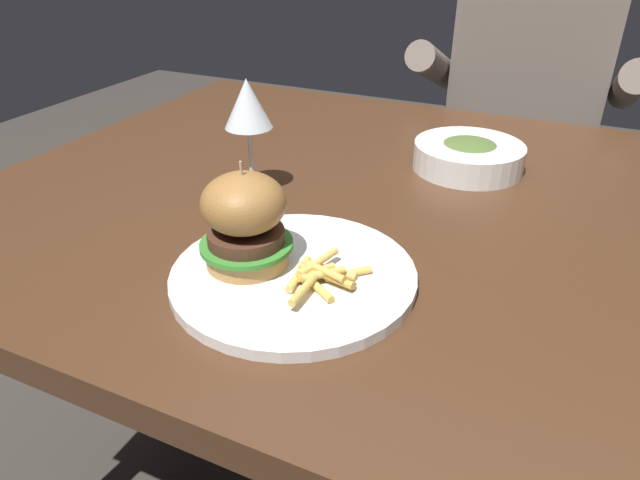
# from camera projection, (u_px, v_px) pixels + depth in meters

# --- Properties ---
(dining_table) EXTENTS (1.31, 0.98, 0.74)m
(dining_table) POSITION_uv_depth(u_px,v_px,m) (403.00, 247.00, 0.89)
(dining_table) COLOR #472B19
(dining_table) RESTS_ON ground
(main_plate) EXTENTS (0.29, 0.29, 0.01)m
(main_plate) POSITION_uv_depth(u_px,v_px,m) (294.00, 275.00, 0.66)
(main_plate) COLOR white
(main_plate) RESTS_ON dining_table
(burger_sandwich) EXTENTS (0.11, 0.11, 0.13)m
(burger_sandwich) POSITION_uv_depth(u_px,v_px,m) (245.00, 220.00, 0.65)
(burger_sandwich) COLOR #B78447
(burger_sandwich) RESTS_ON main_plate
(fries_pile) EXTENTS (0.08, 0.11, 0.02)m
(fries_pile) POSITION_uv_depth(u_px,v_px,m) (322.00, 275.00, 0.64)
(fries_pile) COLOR #E0B251
(fries_pile) RESTS_ON main_plate
(wine_glass) EXTENTS (0.07, 0.07, 0.17)m
(wine_glass) POSITION_uv_depth(u_px,v_px,m) (248.00, 108.00, 0.82)
(wine_glass) COLOR silver
(wine_glass) RESTS_ON dining_table
(soup_bowl) EXTENTS (0.18, 0.18, 0.05)m
(soup_bowl) POSITION_uv_depth(u_px,v_px,m) (468.00, 155.00, 0.95)
(soup_bowl) COLOR white
(soup_bowl) RESTS_ON dining_table
(diner_person) EXTENTS (0.51, 0.36, 1.18)m
(diner_person) POSITION_uv_depth(u_px,v_px,m) (516.00, 152.00, 1.52)
(diner_person) COLOR #282833
(diner_person) RESTS_ON ground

